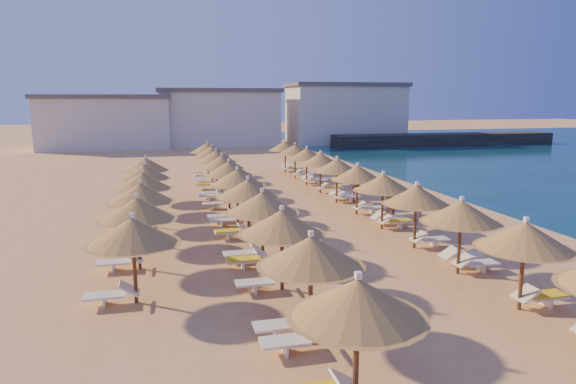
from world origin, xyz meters
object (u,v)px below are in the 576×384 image
object	(u,v)px
beachgoer_c	(355,188)
parasol_row_east	(357,174)
beachgoer_a	(418,202)
beachgoer_b	(391,203)
jetty	(444,139)
parasol_row_west	(237,178)

from	to	relation	value
beachgoer_c	parasol_row_east	bearing A→B (deg)	-49.60
beachgoer_a	beachgoer_c	xyz separation A→B (m)	(-1.27, 5.36, -0.16)
parasol_row_east	beachgoer_b	world-z (taller)	parasol_row_east
jetty	parasol_row_east	world-z (taller)	parasol_row_east
jetty	beachgoer_a	xyz separation A→B (m)	(-23.76, -37.63, 0.20)
beachgoer_b	beachgoer_c	world-z (taller)	beachgoer_b
jetty	parasol_row_east	size ratio (longest dim) A/B	0.86
beachgoer_a	beachgoer_b	size ratio (longest dim) A/B	1.05
jetty	parasol_row_west	world-z (taller)	parasol_row_west
beachgoer_b	beachgoer_c	xyz separation A→B (m)	(0.01, 4.95, -0.11)
jetty	parasol_row_west	distance (m)	48.13
parasol_row_east	beachgoer_a	xyz separation A→B (m)	(2.41, -2.14, -1.22)
beachgoer_c	beachgoer_b	bearing A→B (deg)	-30.25
beachgoer_a	parasol_row_west	bearing A→B (deg)	-125.35
beachgoer_b	parasol_row_east	bearing A→B (deg)	172.29
parasol_row_west	beachgoer_b	size ratio (longest dim) A/B	19.36
beachgoer_c	jetty	bearing A→B (deg)	112.08
parasol_row_east	parasol_row_west	size ratio (longest dim) A/B	1.00
parasol_row_west	beachgoer_c	xyz separation A→B (m)	(7.46, 3.22, -1.38)
parasol_row_west	beachgoer_c	distance (m)	8.24
jetty	beachgoer_c	bearing A→B (deg)	-127.65
parasol_row_west	beachgoer_c	world-z (taller)	parasol_row_west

